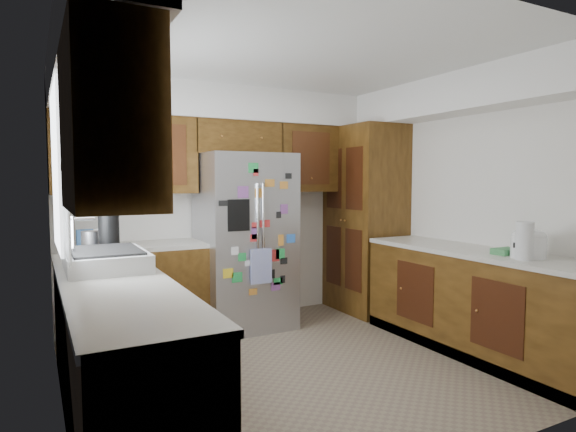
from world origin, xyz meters
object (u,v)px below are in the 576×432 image
object	(u,v)px
rice_cooker	(529,243)
paper_towel	(525,241)
fridge	(245,241)
pantry	(365,219)

from	to	relation	value
rice_cooker	paper_towel	bearing A→B (deg)	-156.77
rice_cooker	fridge	bearing A→B (deg)	124.75
rice_cooker	paper_towel	xyz separation A→B (m)	(-0.12, -0.05, 0.03)
fridge	rice_cooker	bearing A→B (deg)	-55.25
fridge	paper_towel	size ratio (longest dim) A/B	6.15
pantry	paper_towel	distance (m)	2.16
pantry	fridge	xyz separation A→B (m)	(-1.50, 0.05, -0.17)
rice_cooker	pantry	bearing A→B (deg)	89.98
rice_cooker	paper_towel	distance (m)	0.13
pantry	rice_cooker	bearing A→B (deg)	-90.02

